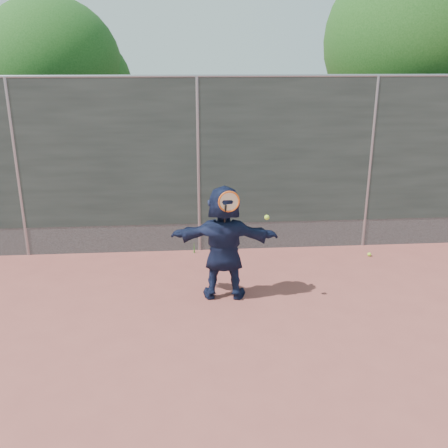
{
  "coord_description": "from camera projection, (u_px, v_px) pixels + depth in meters",
  "views": [
    {
      "loc": [
        -0.22,
        -4.86,
        3.31
      ],
      "look_at": [
        0.3,
        1.66,
        1.1
      ],
      "focal_mm": 40.0,
      "sensor_mm": 36.0,
      "label": 1
    }
  ],
  "objects": [
    {
      "name": "ground",
      "position": [
        210.0,
        363.0,
        5.66
      ],
      "size": [
        80.0,
        80.0,
        0.0
      ],
      "primitive_type": "plane",
      "color": "#9E4C42",
      "rests_on": "ground"
    },
    {
      "name": "player",
      "position": [
        224.0,
        243.0,
        6.99
      ],
      "size": [
        1.57,
        0.64,
        1.65
      ],
      "primitive_type": "imported",
      "rotation": [
        0.0,
        0.0,
        3.04
      ],
      "color": "#151C3A",
      "rests_on": "ground"
    },
    {
      "name": "ball_ground",
      "position": [
        369.0,
        254.0,
        8.67
      ],
      "size": [
        0.07,
        0.07,
        0.07
      ],
      "primitive_type": "sphere",
      "color": "#B9EA34",
      "rests_on": "ground"
    },
    {
      "name": "fence",
      "position": [
        198.0,
        163.0,
        8.46
      ],
      "size": [
        20.0,
        0.06,
        3.03
      ],
      "color": "#38423D",
      "rests_on": "ground"
    },
    {
      "name": "swing_action",
      "position": [
        233.0,
        204.0,
        6.61
      ],
      "size": [
        0.69,
        0.15,
        0.51
      ],
      "color": "#DF5615",
      "rests_on": "ground"
    },
    {
      "name": "tree_right",
      "position": [
        419.0,
        46.0,
        10.32
      ],
      "size": [
        3.78,
        3.6,
        5.39
      ],
      "color": "#382314",
      "rests_on": "ground"
    },
    {
      "name": "tree_left",
      "position": [
        60.0,
        74.0,
        10.7
      ],
      "size": [
        3.15,
        3.0,
        4.53
      ],
      "color": "#382314",
      "rests_on": "ground"
    },
    {
      "name": "weed_clump",
      "position": [
        216.0,
        245.0,
        8.84
      ],
      "size": [
        0.68,
        0.07,
        0.3
      ],
      "color": "#387226",
      "rests_on": "ground"
    }
  ]
}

